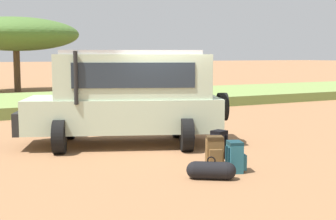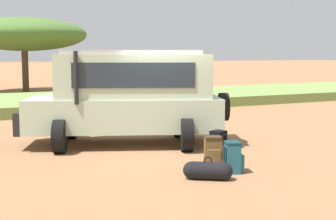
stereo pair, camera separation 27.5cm
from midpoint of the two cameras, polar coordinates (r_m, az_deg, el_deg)
ground_plane at (r=12.09m, az=-1.41°, el=-4.35°), size 320.00×320.00×0.00m
grass_bank at (r=21.65m, az=-13.67°, el=0.95°), size 120.00×7.00×0.44m
safari_vehicle at (r=12.10m, az=-5.58°, el=1.82°), size 5.39×3.81×2.44m
backpack_beside_front_wheel at (r=9.41m, az=7.37°, el=-5.73°), size 0.44×0.45×0.62m
backpack_cluster_center at (r=10.63m, az=5.44°, el=-4.23°), size 0.40×0.44×0.63m
backpack_near_rear_wheel at (r=10.01m, az=4.93°, el=-4.98°), size 0.44×0.46×0.61m
duffel_bag_low_black_case at (r=8.86m, az=4.39°, el=-7.35°), size 0.83×0.67×0.44m
acacia_tree_centre_back at (r=31.19m, az=-18.32°, el=8.76°), size 7.90×7.06×4.69m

